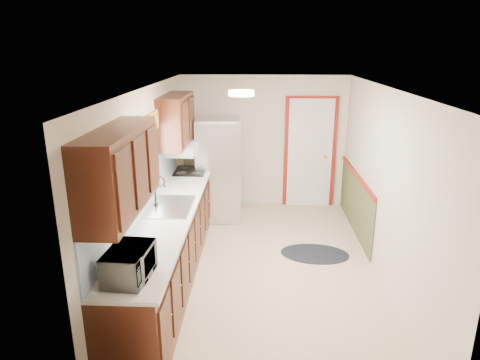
{
  "coord_description": "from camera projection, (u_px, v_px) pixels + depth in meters",
  "views": [
    {
      "loc": [
        -0.1,
        -5.2,
        2.88
      ],
      "look_at": [
        -0.34,
        0.3,
        1.15
      ],
      "focal_mm": 32.0,
      "sensor_mm": 36.0,
      "label": 1
    }
  ],
  "objects": [
    {
      "name": "kitchen_run",
      "position": [
        166.0,
        219.0,
        5.35
      ],
      "size": [
        0.63,
        4.0,
        2.2
      ],
      "color": "#37160C",
      "rests_on": "ground"
    },
    {
      "name": "ceiling_fixture",
      "position": [
        241.0,
        93.0,
        4.93
      ],
      "size": [
        0.3,
        0.3,
        0.06
      ],
      "primitive_type": "cylinder",
      "color": "#FFD88C",
      "rests_on": "room_shell"
    },
    {
      "name": "cooktop",
      "position": [
        190.0,
        171.0,
        6.91
      ],
      "size": [
        0.49,
        0.59,
        0.02
      ],
      "primitive_type": "cube",
      "color": "black",
      "rests_on": "kitchen_run"
    },
    {
      "name": "microwave",
      "position": [
        129.0,
        261.0,
        3.68
      ],
      "size": [
        0.32,
        0.53,
        0.34
      ],
      "primitive_type": "imported",
      "rotation": [
        0.0,
        0.0,
        1.5
      ],
      "color": "white",
      "rests_on": "kitchen_run"
    },
    {
      "name": "refrigerator",
      "position": [
        218.0,
        169.0,
        7.27
      ],
      "size": [
        0.8,
        0.77,
        1.76
      ],
      "rotation": [
        0.0,
        0.0,
        0.1
      ],
      "color": "#B7B7BC",
      "rests_on": "ground"
    },
    {
      "name": "room_shell",
      "position": [
        265.0,
        184.0,
        5.46
      ],
      "size": [
        3.2,
        5.2,
        2.52
      ],
      "color": "beige",
      "rests_on": "ground"
    },
    {
      "name": "back_wall_trim",
      "position": [
        319.0,
        163.0,
        7.62
      ],
      "size": [
        1.12,
        2.3,
        2.08
      ],
      "color": "maroon",
      "rests_on": "ground"
    },
    {
      "name": "rug",
      "position": [
        315.0,
        254.0,
        6.19
      ],
      "size": [
        1.04,
        0.73,
        0.01
      ],
      "primitive_type": "ellipsoid",
      "rotation": [
        0.0,
        0.0,
        -0.1
      ],
      "color": "black",
      "rests_on": "ground"
    }
  ]
}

